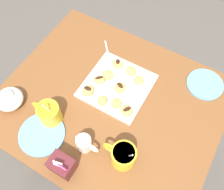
{
  "coord_description": "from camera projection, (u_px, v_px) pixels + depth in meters",
  "views": [
    {
      "loc": [
        -0.26,
        0.43,
        1.71
      ],
      "look_at": [
        0.0,
        -0.03,
        0.78
      ],
      "focal_mm": 39.37,
      "sensor_mm": 36.0,
      "label": 1
    }
  ],
  "objects": [
    {
      "name": "chocolate_drizzle_8",
      "position": [
        88.0,
        88.0,
        1.05
      ],
      "size": [
        0.03,
        0.02,
        0.0
      ],
      "primitive_type": "ellipsoid",
      "rotation": [
        0.0,
        0.0,
        6.31
      ],
      "color": "black",
      "rests_on": "beignet_8"
    },
    {
      "name": "dining_table",
      "position": [
        110.0,
        116.0,
        1.21
      ],
      "size": [
        0.95,
        0.8,
        0.76
      ],
      "color": "brown",
      "rests_on": "ground_plane"
    },
    {
      "name": "chocolate_drizzle_4",
      "position": [
        127.0,
        109.0,
        1.01
      ],
      "size": [
        0.03,
        0.04,
        0.0
      ],
      "primitive_type": "ellipsoid",
      "rotation": [
        0.0,
        0.0,
        4.13
      ],
      "color": "black",
      "rests_on": "beignet_4"
    },
    {
      "name": "loose_spoon_near_saucer",
      "position": [
        109.0,
        57.0,
        1.2
      ],
      "size": [
        0.12,
        0.13,
        0.01
      ],
      "color": "silver",
      "rests_on": "dining_table"
    },
    {
      "name": "beignet_3",
      "position": [
        102.0,
        101.0,
        1.04
      ],
      "size": [
        0.06,
        0.06,
        0.04
      ],
      "primitive_type": "ellipsoid",
      "rotation": [
        0.0,
        0.0,
        3.64
      ],
      "color": "#DBA351",
      "rests_on": "pastry_plate_square"
    },
    {
      "name": "beignet_5",
      "position": [
        120.0,
        88.0,
        1.07
      ],
      "size": [
        0.06,
        0.06,
        0.04
      ],
      "primitive_type": "ellipsoid",
      "rotation": [
        0.0,
        0.0,
        6.13
      ],
      "color": "#DBA351",
      "rests_on": "pastry_plate_square"
    },
    {
      "name": "beignet_7",
      "position": [
        139.0,
        81.0,
        1.1
      ],
      "size": [
        0.05,
        0.05,
        0.03
      ],
      "primitive_type": "ellipsoid",
      "rotation": [
        0.0,
        0.0,
        4.7
      ],
      "color": "#DBA351",
      "rests_on": "pastry_plate_square"
    },
    {
      "name": "beignet_2",
      "position": [
        118.0,
        64.0,
        1.14
      ],
      "size": [
        0.05,
        0.04,
        0.03
      ],
      "primitive_type": "ellipsoid",
      "rotation": [
        0.0,
        0.0,
        4.71
      ],
      "color": "#DBA351",
      "rests_on": "pastry_plate_square"
    },
    {
      "name": "saucer_sky_left",
      "position": [
        42.0,
        134.0,
        1.0
      ],
      "size": [
        0.19,
        0.19,
        0.01
      ],
      "primitive_type": "cylinder",
      "color": "#66A8DB",
      "rests_on": "dining_table"
    },
    {
      "name": "beignet_6",
      "position": [
        99.0,
        80.0,
        1.1
      ],
      "size": [
        0.06,
        0.06,
        0.03
      ],
      "primitive_type": "ellipsoid",
      "rotation": [
        0.0,
        0.0,
        3.53
      ],
      "color": "#DBA351",
      "rests_on": "pastry_plate_square"
    },
    {
      "name": "beignet_4",
      "position": [
        127.0,
        111.0,
        1.02
      ],
      "size": [
        0.07,
        0.07,
        0.03
      ],
      "primitive_type": "ellipsoid",
      "rotation": [
        0.0,
        0.0,
        4.21
      ],
      "color": "#DBA351",
      "rests_on": "pastry_plate_square"
    },
    {
      "name": "coffee_mug_yellow_right",
      "position": [
        49.0,
        113.0,
        0.99
      ],
      "size": [
        0.13,
        0.09,
        0.15
      ],
      "color": "yellow",
      "rests_on": "dining_table"
    },
    {
      "name": "beignet_9",
      "position": [
        131.0,
        71.0,
        1.12
      ],
      "size": [
        0.06,
        0.06,
        0.03
      ],
      "primitive_type": "ellipsoid",
      "rotation": [
        0.0,
        0.0,
        4.48
      ],
      "color": "#DBA351",
      "rests_on": "pastry_plate_square"
    },
    {
      "name": "beignet_1",
      "position": [
        116.0,
        104.0,
        1.04
      ],
      "size": [
        0.05,
        0.05,
        0.03
      ],
      "primitive_type": "ellipsoid",
      "rotation": [
        0.0,
        0.0,
        1.74
      ],
      "color": "#DBA351",
      "rests_on": "pastry_plate_square"
    },
    {
      "name": "beignet_8",
      "position": [
        88.0,
        91.0,
        1.07
      ],
      "size": [
        0.06,
        0.06,
        0.04
      ],
      "primitive_type": "ellipsoid",
      "rotation": [
        0.0,
        0.0,
        6.13
      ],
      "color": "#DBA351",
      "rests_on": "pastry_plate_square"
    },
    {
      "name": "ice_cream_bowl",
      "position": [
        9.0,
        98.0,
        1.04
      ],
      "size": [
        0.12,
        0.12,
        0.09
      ],
      "color": "silver",
      "rests_on": "dining_table"
    },
    {
      "name": "pastry_plate_square",
      "position": [
        117.0,
        86.0,
        1.11
      ],
      "size": [
        0.28,
        0.28,
        0.02
      ],
      "primitive_type": "cube",
      "color": "silver",
      "rests_on": "dining_table"
    },
    {
      "name": "saucer_sky_right",
      "position": [
        205.0,
        84.0,
        1.12
      ],
      "size": [
        0.17,
        0.17,
        0.01
      ],
      "primitive_type": "cylinder",
      "color": "#66A8DB",
      "rests_on": "dining_table"
    },
    {
      "name": "ground_plane",
      "position": [
        111.0,
        151.0,
        1.74
      ],
      "size": [
        8.0,
        8.0,
        0.0
      ],
      "primitive_type": "plane",
      "color": "#514C47"
    },
    {
      "name": "sugar_caddy",
      "position": [
        62.0,
        165.0,
        0.9
      ],
      "size": [
        0.09,
        0.07,
        0.11
      ],
      "color": "#561E23",
      "rests_on": "dining_table"
    },
    {
      "name": "coffee_mug_yellow_left",
      "position": [
        123.0,
        155.0,
        0.91
      ],
      "size": [
        0.13,
        0.09,
        0.15
      ],
      "color": "yellow",
      "rests_on": "dining_table"
    },
    {
      "name": "beignet_0",
      "position": [
        108.0,
        75.0,
        1.11
      ],
      "size": [
        0.06,
        0.06,
        0.03
      ],
      "primitive_type": "ellipsoid",
      "rotation": [
        0.0,
        0.0,
        6.06
      ],
      "color": "#DBA351",
      "rests_on": "pastry_plate_square"
    },
    {
      "name": "cream_pitcher_white",
      "position": [
        84.0,
        143.0,
        0.95
      ],
      "size": [
        0.1,
        0.06,
        0.07
      ],
      "color": "silver",
      "rests_on": "dining_table"
    },
    {
      "name": "chocolate_drizzle_2",
      "position": [
        118.0,
        62.0,
        1.12
      ],
      "size": [
        0.03,
        0.03,
        0.0
      ],
      "primitive_type": "ellipsoid",
      "rotation": [
        0.0,
        0.0,
        5.18
      ],
      "color": "black",
      "rests_on": "beignet_2"
    },
    {
      "name": "chocolate_drizzle_5",
      "position": [
        120.0,
        85.0,
        1.06
      ],
      "size": [
        0.04,
        0.03,
        0.0
      ],
      "primitive_type": "ellipsoid",
      "rotation": [
        0.0,
        0.0,
        5.89
      ],
      "color": "black",
      "rests_on": "beignet_5"
    },
    {
      "name": "chocolate_drizzle_6",
      "position": [
        99.0,
        78.0,
        1.08
      ],
      "size": [
        0.03,
        0.04,
        0.0
      ],
      "primitive_type": "ellipsoid",
      "rotation": [
        0.0,
        0.0,
        3.97
      ],
      "color": "black",
      "rests_on": "beignet_6"
    }
  ]
}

